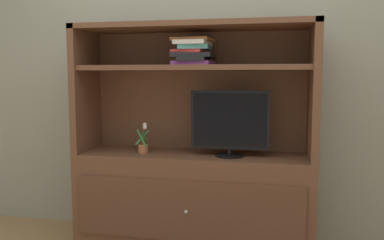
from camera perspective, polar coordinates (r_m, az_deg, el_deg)
The scene contains 5 objects.
painted_rear_wall at distance 3.18m, azimuth 1.47°, elevation 8.89°, with size 6.00×0.10×2.80m, color gray.
media_console at distance 2.93m, azimuth 0.22°, elevation -8.19°, with size 1.69×0.48×1.62m.
tv_monitor at distance 2.77m, azimuth 5.40°, elevation -0.37°, with size 0.54×0.20×0.46m.
potted_plant at distance 2.93m, azimuth -6.94°, elevation -3.60°, with size 0.09×0.09×0.22m.
magazine_stack at distance 2.84m, azimuth 0.24°, elevation 9.68°, with size 0.28×0.35×0.19m.
Camera 1 is at (0.56, -2.38, 1.26)m, focal length 37.40 mm.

